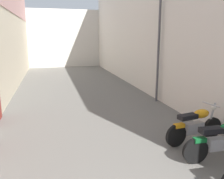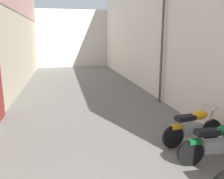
{
  "view_description": "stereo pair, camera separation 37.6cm",
  "coord_description": "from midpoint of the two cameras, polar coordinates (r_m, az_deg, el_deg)",
  "views": [
    {
      "loc": [
        -1.4,
        -0.33,
        2.79
      ],
      "look_at": [
        0.54,
        6.98,
        1.07
      ],
      "focal_mm": 37.69,
      "sensor_mm": 36.0,
      "label": 1
    },
    {
      "loc": [
        -1.03,
        -0.42,
        2.79
      ],
      "look_at": [
        0.54,
        6.98,
        1.07
      ],
      "focal_mm": 37.69,
      "sensor_mm": 36.0,
      "label": 2
    }
  ],
  "objects": [
    {
      "name": "street_lamp",
      "position": [
        10.11,
        9.85,
        13.26
      ],
      "size": [
        0.79,
        0.18,
        5.01
      ],
      "color": "#47474C",
      "rests_on": "ground"
    },
    {
      "name": "building_right",
      "position": [
        12.25,
        7.69,
        17.14
      ],
      "size": [
        0.45,
        21.87,
        7.49
      ],
      "color": "beige",
      "rests_on": "ground"
    },
    {
      "name": "motorcycle_fourth",
      "position": [
        6.62,
        18.09,
        -8.09
      ],
      "size": [
        1.84,
        0.58,
        1.04
      ],
      "color": "black",
      "rests_on": "ground"
    },
    {
      "name": "motorcycle_third",
      "position": [
        5.88,
        23.39,
        -11.21
      ],
      "size": [
        1.85,
        0.58,
        1.04
      ],
      "color": "black",
      "rests_on": "ground"
    },
    {
      "name": "ground_plane",
      "position": [
        9.79,
        -7.1,
        -3.87
      ],
      "size": [
        37.87,
        37.87,
        0.0
      ],
      "primitive_type": "plane",
      "color": "#66635E"
    },
    {
      "name": "building_far_end",
      "position": [
        23.27,
        -12.1,
        12.0
      ],
      "size": [
        9.39,
        2.0,
        5.17
      ],
      "primitive_type": "cube",
      "color": "beige",
      "rests_on": "ground"
    }
  ]
}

